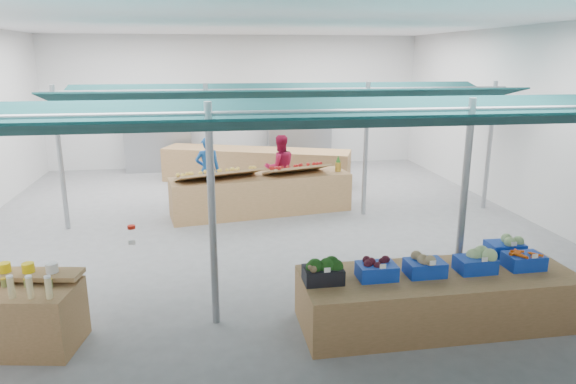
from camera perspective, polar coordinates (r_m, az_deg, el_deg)
name	(u,v)px	position (r m, az deg, el deg)	size (l,w,h in m)	color
floor	(258,226)	(11.07, -3.33, -3.81)	(13.00, 13.00, 0.00)	slate
hall	(250,97)	(11.95, -4.26, 10.53)	(13.00, 13.00, 13.00)	silver
pole_grid	(310,158)	(9.04, 2.41, 3.84)	(10.00, 4.60, 3.00)	gray
awnings	(310,102)	(8.90, 2.48, 9.96)	(9.50, 7.08, 0.30)	#0B2E2E
back_shelving_left	(159,140)	(16.70, -14.19, 5.65)	(2.00, 0.50, 2.00)	#B23F33
back_shelving_right	(299,136)	(16.91, 1.26, 6.21)	(2.00, 0.50, 2.00)	#B23F33
bottle_shelf	(5,314)	(7.43, -28.92, -11.75)	(1.92, 1.37, 1.08)	brown
veg_counter	(437,298)	(7.38, 16.20, -11.27)	(3.69, 1.23, 0.72)	brown
fruit_counter	(261,194)	(11.88, -2.97, -0.27)	(4.13, 0.98, 0.88)	brown
far_counter	(256,166)	(14.83, -3.60, 2.93)	(5.37, 1.07, 0.97)	brown
vendor_left	(208,170)	(12.79, -8.90, 2.43)	(0.60, 0.40, 1.65)	#164A93
vendor_right	(280,168)	(12.92, -0.89, 2.73)	(0.80, 0.63, 1.65)	#A3143B
crate_broccoli	(323,271)	(6.66, 3.92, -8.71)	(0.50, 0.40, 0.35)	black
crate_beets	(377,269)	(6.86, 9.83, -8.41)	(0.50, 0.40, 0.29)	#0F36AC
crate_celeriac	(425,265)	(7.09, 14.98, -7.81)	(0.50, 0.40, 0.31)	#0F36AC
crate_cabbage	(475,260)	(7.40, 20.10, -7.14)	(0.50, 0.40, 0.35)	#0F36AC
crate_carrots	(524,260)	(7.79, 24.72, -6.90)	(0.50, 0.40, 0.29)	#0F36AC
sparrow	(313,269)	(6.48, 2.77, -8.53)	(0.12, 0.09, 0.11)	brown
pole_ribbon	(131,229)	(7.91, -17.01, -3.91)	(0.12, 0.12, 0.28)	#AF170B
apple_heap_yellow	(219,173)	(11.43, -7.65, 2.15)	(2.02, 1.24, 0.27)	#997247
apple_heap_red	(297,167)	(11.88, 1.01, 2.77)	(1.64, 1.12, 0.27)	#997247
pineapple	(338,164)	(12.24, 5.59, 3.14)	(0.14, 0.14, 0.39)	#8C6019
crate_extra	(505,246)	(8.14, 22.96, -5.54)	(0.51, 0.41, 0.32)	#0F36AC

